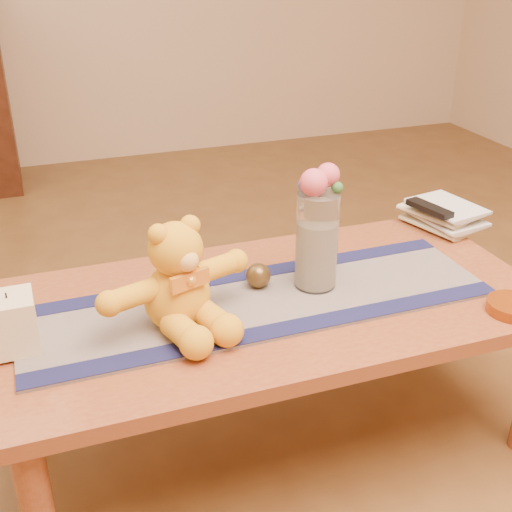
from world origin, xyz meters
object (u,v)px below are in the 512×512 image
object	(u,v)px
book_bottom	(424,229)
pillar_candle	(11,323)
glass_vase	(317,241)
tv_remote	(429,208)
bronze_ball	(258,275)
teddy_bear	(176,275)

from	to	relation	value
book_bottom	pillar_candle	bearing A→B (deg)	175.06
glass_vase	tv_remote	distance (m)	0.52
bronze_ball	book_bottom	world-z (taller)	bronze_ball
glass_vase	pillar_candle	bearing A→B (deg)	-177.06
teddy_bear	pillar_candle	bearing A→B (deg)	159.93
teddy_bear	glass_vase	bearing A→B (deg)	-9.05
teddy_bear	glass_vase	xyz separation A→B (m)	(0.39, 0.06, 0.00)
glass_vase	bronze_ball	size ratio (longest dim) A/B	3.91
pillar_candle	teddy_bear	bearing A→B (deg)	-2.68
teddy_bear	book_bottom	xyz separation A→B (m)	(0.86, 0.27, -0.12)
glass_vase	tv_remote	xyz separation A→B (m)	(0.48, 0.20, -0.05)
glass_vase	book_bottom	world-z (taller)	glass_vase
teddy_bear	pillar_candle	xyz separation A→B (m)	(-0.37, 0.02, -0.06)
tv_remote	glass_vase	bearing A→B (deg)	-170.50
glass_vase	tv_remote	world-z (taller)	glass_vase
pillar_candle	bronze_ball	size ratio (longest dim) A/B	1.95
bronze_ball	pillar_candle	bearing A→B (deg)	-172.48
pillar_candle	book_bottom	xyz separation A→B (m)	(1.24, 0.25, -0.06)
teddy_bear	bronze_ball	distance (m)	0.28
bronze_ball	tv_remote	xyz separation A→B (m)	(0.62, 0.16, 0.04)
teddy_bear	book_bottom	world-z (taller)	teddy_bear
teddy_bear	tv_remote	world-z (taller)	teddy_bear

